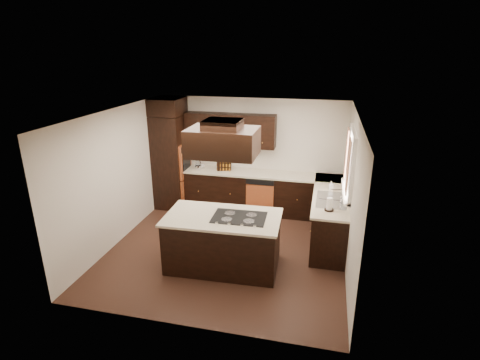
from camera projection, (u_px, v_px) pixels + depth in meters
The scene contains 30 objects.
floor at pixel (227, 249), 6.93m from camera, with size 4.20×4.20×0.02m, color #502E20.
ceiling at pixel (226, 113), 6.09m from camera, with size 4.20×4.20×0.02m, color white.
wall_back at pixel (251, 154), 8.45m from camera, with size 4.20×0.02×2.50m, color beige.
wall_front at pixel (182, 244), 4.58m from camera, with size 4.20×0.02×2.50m, color beige.
wall_left at pixel (117, 176), 6.96m from camera, with size 0.02×4.20×2.50m, color beige.
wall_right at pixel (352, 196), 6.06m from camera, with size 0.02×4.20×2.50m, color beige.
oven_column at pixel (171, 162), 8.52m from camera, with size 0.65×0.75×2.12m, color black.
wall_oven_face at pixel (185, 160), 8.43m from camera, with size 0.05×0.62×0.78m, color #BB572B.
base_cabinets_back at pixel (249, 192), 8.43m from camera, with size 2.93×0.60×0.88m, color black.
base_cabinets_right at pixel (329, 216), 7.22m from camera, with size 0.60×2.40×0.88m, color black.
countertop_back at pixel (249, 173), 8.26m from camera, with size 2.93×0.63×0.04m, color beige.
countertop_right at pixel (330, 194), 7.07m from camera, with size 0.63×2.40×0.04m, color beige.
upper_cabinets at pixel (230, 130), 8.19m from camera, with size 2.00×0.34×0.72m, color black.
dishwasher_front at pixel (260, 200), 8.11m from camera, with size 0.60×0.05×0.72m, color #BB572B.
window_frame at pixel (351, 162), 6.44m from camera, with size 0.06×1.32×1.12m, color white.
window_pane at pixel (352, 162), 6.43m from camera, with size 0.00×1.20×1.00m, color white.
curtain_left at pixel (348, 166), 6.05m from camera, with size 0.02×0.34×0.90m, color beige.
curtain_right at pixel (346, 153), 6.82m from camera, with size 0.02×0.34×0.90m, color beige.
sink_rim at pixel (331, 200), 6.74m from camera, with size 0.52×0.84×0.01m, color silver.
island at pixel (223, 242), 6.26m from camera, with size 1.82×0.99×0.88m, color black.
island_top at pixel (223, 217), 6.10m from camera, with size 1.89×1.06×0.04m, color beige.
cooktop at pixel (239, 217), 6.05m from camera, with size 0.86×0.57×0.01m, color black.
range_hood at pixel (223, 142), 5.68m from camera, with size 1.05×0.72×0.42m, color black.
hood_duct at pixel (223, 124), 5.59m from camera, with size 0.55×0.50×0.13m, color black.
blender_base at pixel (198, 167), 8.41m from camera, with size 0.15×0.15×0.10m, color silver.
blender_pitcher at pixel (198, 160), 8.35m from camera, with size 0.13×0.13×0.26m, color silver.
spice_rack at pixel (224, 165), 8.33m from camera, with size 0.32×0.08×0.26m, color black.
mixing_bowl at pixel (199, 167), 8.51m from camera, with size 0.25×0.25×0.06m, color white.
soap_bottle at pixel (331, 185), 7.19m from camera, with size 0.08×0.08×0.18m, color white.
paper_towel at pixel (329, 204), 6.27m from camera, with size 0.10×0.10×0.23m, color white.
Camera 1 is at (1.61, -5.89, 3.52)m, focal length 28.00 mm.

